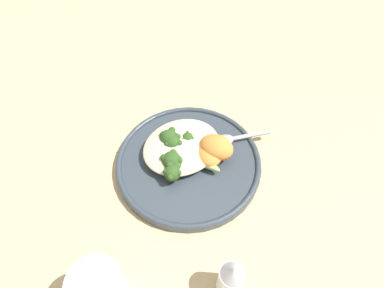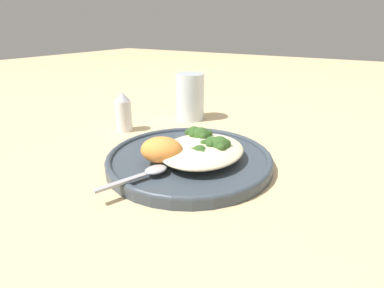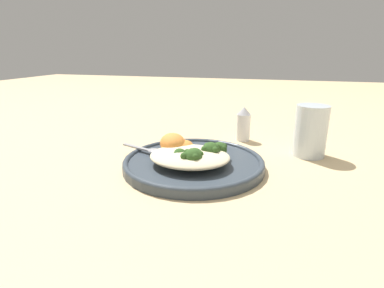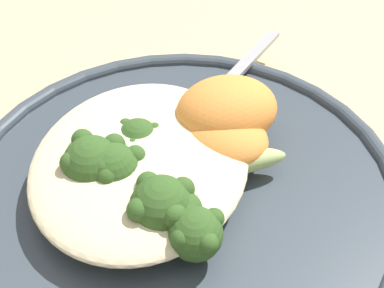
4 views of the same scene
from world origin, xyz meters
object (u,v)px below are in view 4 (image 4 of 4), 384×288
(broccoli_stalk_5, at_px, (206,213))
(sweet_potato_chunk_1, at_px, (223,136))
(broccoli_stalk_4, at_px, (199,194))
(sweet_potato_chunk_0, at_px, (227,110))
(spoon, at_px, (224,84))
(plate, at_px, (180,195))
(broccoli_stalk_1, at_px, (119,162))
(broccoli_stalk_3, at_px, (174,199))
(broccoli_stalk_0, at_px, (168,147))
(quinoa_mound, at_px, (140,163))
(broccoli_stalk_2, at_px, (154,166))

(broccoli_stalk_5, height_order, sweet_potato_chunk_1, broccoli_stalk_5)
(broccoli_stalk_4, xyz_separation_m, sweet_potato_chunk_0, (0.07, -0.00, 0.01))
(spoon, bearing_deg, plate, -165.68)
(broccoli_stalk_1, height_order, broccoli_stalk_3, same)
(broccoli_stalk_1, distance_m, spoon, 0.12)
(sweet_potato_chunk_0, distance_m, sweet_potato_chunk_1, 0.02)
(broccoli_stalk_0, xyz_separation_m, sweet_potato_chunk_0, (0.03, -0.03, 0.01))
(broccoli_stalk_0, relative_size, broccoli_stalk_4, 0.93)
(broccoli_stalk_1, relative_size, broccoli_stalk_3, 1.08)
(sweet_potato_chunk_1, bearing_deg, broccoli_stalk_4, 174.00)
(broccoli_stalk_1, bearing_deg, broccoli_stalk_3, 131.40)
(broccoli_stalk_5, height_order, spoon, broccoli_stalk_5)
(quinoa_mound, relative_size, spoon, 1.39)
(broccoli_stalk_5, xyz_separation_m, sweet_potato_chunk_1, (0.07, 0.00, 0.00))
(broccoli_stalk_2, bearing_deg, sweet_potato_chunk_1, -158.66)
(broccoli_stalk_4, bearing_deg, broccoli_stalk_3, -26.91)
(broccoli_stalk_3, bearing_deg, broccoli_stalk_5, 109.54)
(broccoli_stalk_1, xyz_separation_m, sweet_potato_chunk_0, (0.06, -0.06, 0.00))
(quinoa_mound, bearing_deg, broccoli_stalk_0, -37.14)
(broccoli_stalk_2, height_order, spoon, broccoli_stalk_2)
(broccoli_stalk_0, relative_size, broccoli_stalk_2, 0.77)
(sweet_potato_chunk_1, bearing_deg, sweet_potato_chunk_0, 1.71)
(broccoli_stalk_3, relative_size, spoon, 0.89)
(quinoa_mound, bearing_deg, plate, -91.72)
(plate, bearing_deg, sweet_potato_chunk_0, -21.16)
(plate, relative_size, spoon, 2.52)
(sweet_potato_chunk_1, bearing_deg, broccoli_stalk_0, 115.48)
(plate, height_order, broccoli_stalk_1, broccoli_stalk_1)
(broccoli_stalk_4, bearing_deg, broccoli_stalk_0, -120.51)
(plate, xyz_separation_m, broccoli_stalk_5, (-0.03, -0.02, 0.02))
(sweet_potato_chunk_0, relative_size, spoon, 0.59)
(spoon, bearing_deg, broccoli_stalk_1, 175.83)
(sweet_potato_chunk_1, bearing_deg, broccoli_stalk_2, 133.91)
(broccoli_stalk_4, bearing_deg, broccoli_stalk_1, -81.32)
(broccoli_stalk_5, relative_size, sweet_potato_chunk_0, 1.67)
(broccoli_stalk_2, distance_m, broccoli_stalk_4, 0.04)
(broccoli_stalk_3, height_order, broccoli_stalk_5, broccoli_stalk_3)
(broccoli_stalk_2, xyz_separation_m, sweet_potato_chunk_1, (0.04, -0.04, -0.00))
(plate, bearing_deg, spoon, -5.85)
(spoon, bearing_deg, broccoli_stalk_5, -154.57)
(plate, distance_m, broccoli_stalk_0, 0.03)
(broccoli_stalk_3, bearing_deg, broccoli_stalk_1, -90.25)
(quinoa_mound, bearing_deg, spoon, -19.93)
(quinoa_mound, height_order, broccoli_stalk_1, broccoli_stalk_1)
(broccoli_stalk_1, relative_size, broccoli_stalk_2, 0.93)
(broccoli_stalk_1, height_order, spoon, broccoli_stalk_1)
(broccoli_stalk_0, relative_size, broccoli_stalk_3, 0.89)
(sweet_potato_chunk_1, bearing_deg, spoon, 8.95)
(plate, bearing_deg, broccoli_stalk_2, 94.04)
(broccoli_stalk_4, relative_size, spoon, 0.85)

